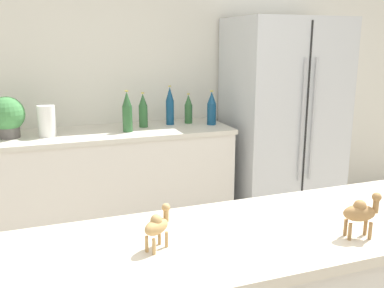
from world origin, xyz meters
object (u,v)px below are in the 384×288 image
(refrigerator, at_px, (282,124))
(potted_plant, at_px, (7,116))
(back_bottle_2, at_px, (170,106))
(back_bottle_1, at_px, (127,112))
(back_bottle_3, at_px, (144,111))
(back_bottle_0, at_px, (212,109))
(paper_towel_roll, at_px, (47,121))
(camel_figurine, at_px, (361,212))
(camel_figurine_second, at_px, (157,225))
(back_bottle_4, at_px, (188,109))

(refrigerator, distance_m, potted_plant, 2.21)
(potted_plant, relative_size, back_bottle_2, 0.92)
(refrigerator, xyz_separation_m, back_bottle_1, (-1.36, -0.01, 0.18))
(back_bottle_3, bearing_deg, back_bottle_0, -9.72)
(potted_plant, bearing_deg, back_bottle_2, 3.90)
(paper_towel_roll, xyz_separation_m, camel_figurine, (0.90, -2.18, 0.02))
(refrigerator, height_order, back_bottle_2, refrigerator)
(camel_figurine, bearing_deg, camel_figurine_second, 166.99)
(refrigerator, distance_m, back_bottle_1, 1.38)
(back_bottle_0, distance_m, back_bottle_1, 0.71)
(back_bottle_0, relative_size, back_bottle_1, 0.90)
(back_bottle_2, relative_size, back_bottle_4, 1.29)
(back_bottle_0, height_order, back_bottle_4, back_bottle_0)
(camel_figurine_second, bearing_deg, back_bottle_3, 77.43)
(back_bottle_1, height_order, back_bottle_3, back_bottle_1)
(back_bottle_2, bearing_deg, back_bottle_1, -156.77)
(back_bottle_2, bearing_deg, camel_figurine_second, -108.05)
(back_bottle_2, height_order, camel_figurine_second, back_bottle_2)
(back_bottle_0, distance_m, back_bottle_4, 0.20)
(refrigerator, distance_m, camel_figurine, 2.40)
(potted_plant, distance_m, paper_towel_roll, 0.27)
(refrigerator, height_order, back_bottle_3, refrigerator)
(back_bottle_4, distance_m, camel_figurine_second, 2.33)
(back_bottle_0, bearing_deg, refrigerator, -2.40)
(back_bottle_2, xyz_separation_m, back_bottle_3, (-0.23, -0.03, -0.02))
(back_bottle_1, bearing_deg, back_bottle_0, 3.39)
(refrigerator, bearing_deg, paper_towel_roll, 179.23)
(paper_towel_roll, bearing_deg, potted_plant, 170.87)
(back_bottle_3, height_order, camel_figurine, back_bottle_3)
(camel_figurine_second, bearing_deg, back_bottle_0, 63.32)
(refrigerator, xyz_separation_m, back_bottle_3, (-1.20, 0.12, 0.16))
(camel_figurine_second, bearing_deg, back_bottle_4, 68.17)
(back_bottle_4, distance_m, camel_figurine, 2.32)
(camel_figurine, relative_size, camel_figurine_second, 1.13)
(refrigerator, distance_m, back_bottle_4, 0.84)
(refrigerator, bearing_deg, back_bottle_2, 171.14)
(potted_plant, distance_m, back_bottle_4, 1.40)
(back_bottle_1, distance_m, back_bottle_2, 0.42)
(potted_plant, relative_size, back_bottle_1, 0.94)
(camel_figurine_second, bearing_deg, refrigerator, 50.08)
(camel_figurine, bearing_deg, back_bottle_2, 88.38)
(back_bottle_4, relative_size, camel_figurine_second, 1.84)
(paper_towel_roll, xyz_separation_m, back_bottle_1, (0.58, -0.04, 0.04))
(back_bottle_2, bearing_deg, back_bottle_0, -21.34)
(refrigerator, height_order, back_bottle_1, refrigerator)
(back_bottle_1, height_order, back_bottle_2, back_bottle_2)
(potted_plant, relative_size, back_bottle_3, 1.06)
(back_bottle_0, height_order, back_bottle_3, back_bottle_0)
(potted_plant, xyz_separation_m, paper_towel_roll, (0.26, -0.04, -0.04))
(paper_towel_roll, height_order, back_bottle_3, back_bottle_3)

